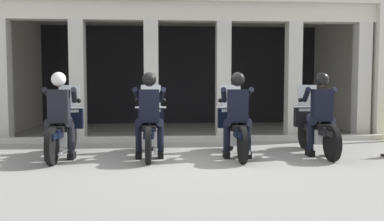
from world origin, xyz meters
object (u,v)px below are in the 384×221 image
(police_officer_center_left, at_px, (149,107))
(police_officer_far_right, at_px, (321,107))
(motorcycle_far_right, at_px, (315,128))
(police_officer_far_left, at_px, (59,108))
(motorcycle_center_left, at_px, (150,129))
(police_officer_center_right, at_px, (237,107))
(motorcycle_far_left, at_px, (64,130))
(motorcycle_center_right, at_px, (235,129))

(police_officer_center_left, bearing_deg, police_officer_far_right, 6.02)
(motorcycle_far_right, bearing_deg, police_officer_far_left, -167.28)
(motorcycle_far_right, bearing_deg, motorcycle_center_left, -170.67)
(motorcycle_center_left, distance_m, motorcycle_far_right, 3.23)
(police_officer_center_right, height_order, motorcycle_far_right, police_officer_center_right)
(motorcycle_far_left, distance_m, police_officer_center_right, 3.28)
(motorcycle_center_left, distance_m, police_officer_center_right, 1.71)
(police_officer_far_left, bearing_deg, police_officer_far_right, 1.34)
(motorcycle_center_right, bearing_deg, police_officer_center_left, -162.67)
(motorcycle_far_left, xyz_separation_m, motorcycle_far_right, (4.85, 0.02, 0.00))
(police_officer_far_left, bearing_deg, motorcycle_center_right, 4.98)
(police_officer_far_left, bearing_deg, motorcycle_far_left, 90.84)
(motorcycle_center_left, relative_size, motorcycle_far_right, 1.00)
(police_officer_center_right, bearing_deg, motorcycle_center_right, 99.68)
(motorcycle_center_left, height_order, police_officer_center_right, police_officer_center_right)
(motorcycle_center_right, xyz_separation_m, police_officer_far_right, (1.62, -0.20, 0.44))
(motorcycle_far_right, relative_size, police_officer_far_right, 1.29)
(police_officer_center_right, relative_size, motorcycle_far_right, 0.78)
(police_officer_center_left, xyz_separation_m, motorcycle_far_right, (3.24, 0.29, -0.44))
(police_officer_far_left, relative_size, motorcycle_far_right, 0.78)
(motorcycle_far_left, bearing_deg, police_officer_center_right, -5.04)
(police_officer_far_left, height_order, motorcycle_far_right, police_officer_far_left)
(motorcycle_center_right, relative_size, police_officer_far_right, 1.29)
(police_officer_center_right, distance_m, police_officer_far_right, 1.62)
(motorcycle_center_right, relative_size, motorcycle_far_right, 1.00)
(motorcycle_center_left, height_order, motorcycle_center_right, same)
(police_officer_far_right, bearing_deg, police_officer_far_left, -170.62)
(motorcycle_far_left, bearing_deg, police_officer_center_left, -8.53)
(motorcycle_far_left, xyz_separation_m, police_officer_center_right, (3.23, -0.35, 0.44))
(police_officer_far_left, distance_m, police_officer_center_left, 1.62)
(motorcycle_center_right, distance_m, police_officer_far_right, 1.69)
(motorcycle_center_left, xyz_separation_m, police_officer_far_right, (3.23, -0.27, 0.44))
(police_officer_center_left, distance_m, police_officer_center_right, 1.62)
(motorcycle_center_right, bearing_deg, motorcycle_center_left, -172.66)
(police_officer_far_left, height_order, police_officer_center_left, same)
(motorcycle_far_left, xyz_separation_m, police_officer_far_right, (4.85, -0.26, 0.44))
(police_officer_center_left, bearing_deg, police_officer_center_right, 3.22)
(motorcycle_far_left, xyz_separation_m, police_officer_center_left, (1.62, -0.27, 0.44))
(motorcycle_far_left, distance_m, motorcycle_far_right, 4.85)
(police_officer_center_right, bearing_deg, motorcycle_far_left, -176.20)
(police_officer_far_left, xyz_separation_m, police_officer_center_left, (1.62, 0.01, 0.00))
(motorcycle_center_left, bearing_deg, motorcycle_far_left, -173.84)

